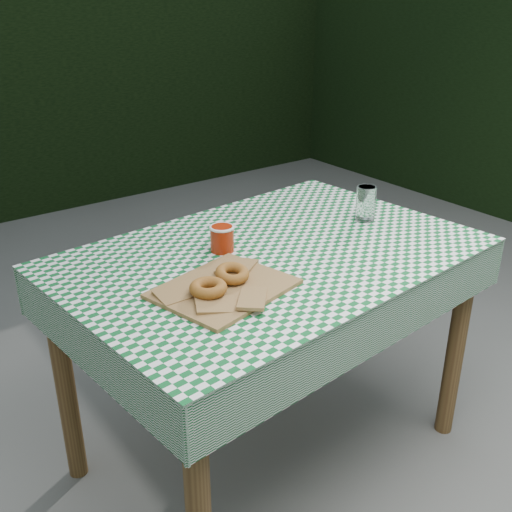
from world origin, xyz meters
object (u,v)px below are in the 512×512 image
at_px(coffee_mug, 222,239).
at_px(drinking_glass, 366,204).
at_px(paper_bag, 224,287).
at_px(table, 270,359).

relative_size(coffee_mug, drinking_glass, 1.19).
bearing_deg(coffee_mug, paper_bag, -151.37).
distance_m(table, paper_bag, 0.48).
xyz_separation_m(table, drinking_glass, (0.41, 0.02, 0.44)).
relative_size(paper_bag, drinking_glass, 2.85).
height_order(table, paper_bag, paper_bag).
bearing_deg(table, paper_bag, -159.23).
height_order(paper_bag, drinking_glass, drinking_glass).
height_order(coffee_mug, drinking_glass, drinking_glass).
height_order(table, coffee_mug, coffee_mug).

